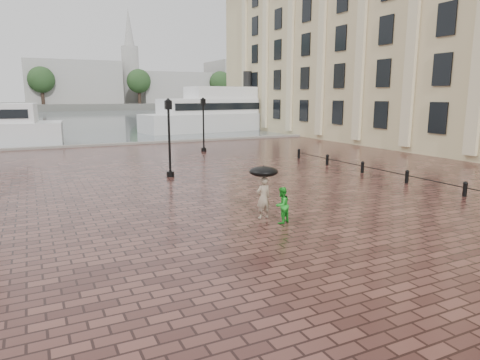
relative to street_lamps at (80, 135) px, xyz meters
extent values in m
plane|color=#321A17|center=(1.50, -17.50, -2.33)|extent=(300.00, 300.00, 0.00)
plane|color=#424D50|center=(1.50, 74.50, -2.33)|extent=(240.00, 240.00, 0.00)
cube|color=slate|center=(1.50, 14.50, -2.33)|extent=(80.00, 0.60, 0.30)
cube|color=#4C4C47|center=(1.50, 142.50, -1.33)|extent=(300.00, 60.00, 2.00)
cube|color=#9C9A94|center=(11.50, 132.50, 6.67)|extent=(30.00, 22.00, 14.00)
cube|color=#9C9A94|center=(46.50, 132.50, 5.17)|extent=(25.00, 22.00, 11.00)
cube|color=#9C9A94|center=(81.50, 132.50, 7.67)|extent=(35.00, 22.00, 16.00)
cylinder|color=#9C9A94|center=(31.50, 132.50, 9.67)|extent=(6.00, 6.00, 20.00)
cone|color=#9C9A94|center=(31.50, 132.50, 23.67)|extent=(5.00, 5.00, 18.00)
cylinder|color=#2D2119|center=(1.50, 120.50, 1.67)|extent=(1.00, 1.00, 8.00)
sphere|color=#203819|center=(1.50, 120.50, 7.17)|extent=(8.00, 8.00, 8.00)
cylinder|color=#2D2119|center=(31.50, 120.50, 1.67)|extent=(1.00, 1.00, 8.00)
sphere|color=#203819|center=(31.50, 120.50, 7.17)|extent=(8.00, 8.00, 8.00)
cylinder|color=#2D2119|center=(61.50, 120.50, 1.67)|extent=(1.00, 1.00, 8.00)
sphere|color=#203819|center=(61.50, 120.50, 7.17)|extent=(8.00, 8.00, 8.00)
cylinder|color=#2D2119|center=(91.50, 120.50, 1.67)|extent=(1.00, 1.00, 8.00)
sphere|color=#203819|center=(91.50, 120.50, 7.17)|extent=(8.00, 8.00, 8.00)
cylinder|color=black|center=(15.50, -14.50, -2.03)|extent=(0.20, 0.20, 0.60)
sphere|color=black|center=(15.50, -14.50, -1.71)|extent=(0.22, 0.22, 0.22)
cylinder|color=black|center=(15.50, -11.00, -2.03)|extent=(0.20, 0.20, 0.60)
sphere|color=black|center=(15.50, -11.00, -1.71)|extent=(0.22, 0.22, 0.22)
cylinder|color=black|center=(15.50, -7.50, -2.03)|extent=(0.20, 0.20, 0.60)
sphere|color=black|center=(15.50, -7.50, -1.71)|extent=(0.22, 0.22, 0.22)
cylinder|color=black|center=(15.50, -4.00, -2.03)|extent=(0.20, 0.20, 0.60)
sphere|color=black|center=(15.50, -4.00, -1.71)|extent=(0.22, 0.22, 0.22)
cylinder|color=black|center=(15.50, -0.50, -2.03)|extent=(0.20, 0.20, 0.60)
sphere|color=black|center=(15.50, -0.50, -1.71)|extent=(0.22, 0.22, 0.22)
cylinder|color=black|center=(4.50, -3.50, -2.18)|extent=(0.44, 0.44, 0.30)
cylinder|color=black|center=(4.50, -3.50, -0.33)|extent=(0.14, 0.14, 4.00)
cube|color=black|center=(4.50, -3.50, 1.82)|extent=(0.35, 0.35, 0.50)
sphere|color=beige|center=(4.50, -3.50, 1.82)|extent=(0.28, 0.28, 0.28)
cylinder|color=black|center=(10.50, 6.50, -2.18)|extent=(0.44, 0.44, 0.30)
cylinder|color=black|center=(10.50, 6.50, -0.33)|extent=(0.14, 0.14, 4.00)
cube|color=black|center=(10.50, 6.50, 1.82)|extent=(0.35, 0.35, 0.50)
sphere|color=beige|center=(10.50, 6.50, 1.82)|extent=(0.28, 0.28, 0.28)
imported|color=gray|center=(5.17, -13.52, -1.51)|extent=(0.61, 0.42, 1.63)
imported|color=green|center=(5.48, -14.37, -1.64)|extent=(0.81, 0.74, 1.36)
cube|color=#BABABA|center=(22.08, 26.43, -1.16)|extent=(24.87, 8.66, 2.34)
cube|color=silver|center=(22.08, 26.43, 0.99)|extent=(19.94, 7.32, 1.95)
cube|color=silver|center=(22.08, 26.43, 2.74)|extent=(12.13, 5.82, 1.56)
cylinder|color=black|center=(24.98, 26.78, 4.49)|extent=(1.17, 1.17, 2.34)
cube|color=black|center=(22.38, 23.87, 0.99)|extent=(18.39, 2.27, 0.88)
cube|color=black|center=(21.78, 29.00, 0.99)|extent=(18.39, 2.27, 0.88)
cylinder|color=black|center=(5.17, -13.52, -0.94)|extent=(0.02, 0.02, 0.95)
ellipsoid|color=black|center=(5.17, -13.52, -0.49)|extent=(1.10, 1.10, 0.39)
camera|label=1|loc=(-2.66, -27.51, 2.35)|focal=32.00mm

